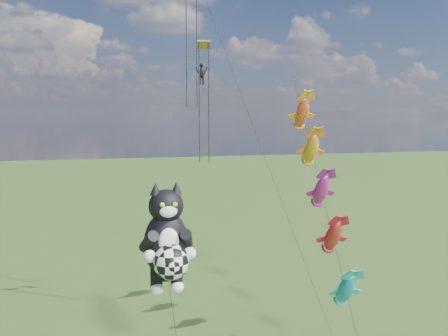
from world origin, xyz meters
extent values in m
ellipsoid|color=black|center=(-1.13, 0.68, 8.47)|extent=(2.45, 2.14, 3.14)
ellipsoid|color=black|center=(-1.13, 0.58, 10.33)|extent=(1.92, 1.80, 1.59)
cone|color=black|center=(-1.62, 0.58, 11.17)|extent=(0.64, 0.64, 0.59)
cone|color=black|center=(-0.64, 0.58, 11.17)|extent=(0.64, 0.64, 0.59)
ellipsoid|color=white|center=(-1.13, -0.06, 10.18)|extent=(0.89, 0.56, 0.57)
ellipsoid|color=white|center=(-1.13, -0.06, 8.76)|extent=(1.03, 0.55, 1.29)
sphere|color=gold|center=(-1.43, -0.13, 10.51)|extent=(0.24, 0.24, 0.24)
sphere|color=gold|center=(-0.84, -0.13, 10.51)|extent=(0.24, 0.24, 0.24)
sphere|color=white|center=(-2.06, -0.35, 8.22)|extent=(0.59, 0.59, 0.59)
sphere|color=white|center=(-0.20, -0.35, 8.22)|extent=(0.59, 0.59, 0.59)
sphere|color=white|center=(-1.62, 0.53, 6.36)|extent=(0.63, 0.63, 0.63)
sphere|color=white|center=(-0.64, 0.53, 6.36)|extent=(0.63, 0.63, 0.63)
sphere|color=white|center=(-1.13, -0.65, 7.98)|extent=(1.65, 1.65, 1.65)
cylinder|color=black|center=(9.40, 4.77, 8.84)|extent=(2.29, 15.68, 17.39)
ellipsoid|color=#1976BF|center=(8.91, 1.33, 5.01)|extent=(1.20, 2.49, 2.50)
ellipsoid|color=red|center=(9.22, 3.52, 7.45)|extent=(1.20, 2.49, 2.50)
ellipsoid|color=#D833A4|center=(9.54, 5.71, 9.88)|extent=(1.20, 2.49, 2.50)
ellipsoid|color=yellow|center=(9.85, 7.90, 12.31)|extent=(1.20, 2.49, 2.50)
ellipsoid|color=red|center=(10.17, 10.09, 14.74)|extent=(1.20, 2.49, 2.50)
cylinder|color=black|center=(5.71, 6.77, 13.02)|extent=(4.90, 16.39, 25.76)
cube|color=#218A3A|center=(3.45, 11.79, 19.45)|extent=(1.02, 0.68, 0.59)
cylinder|color=black|center=(3.12, 11.79, 15.26)|extent=(0.08, 0.08, 8.38)
cylinder|color=black|center=(3.78, 11.79, 15.26)|extent=(0.08, 0.08, 8.38)
cylinder|color=black|center=(2.89, 14.94, 19.18)|extent=(0.08, 0.08, 8.38)
cylinder|color=black|center=(3.66, 14.94, 19.18)|extent=(0.08, 0.08, 8.38)
camera|label=1|loc=(-4.86, -22.42, 14.57)|focal=40.00mm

